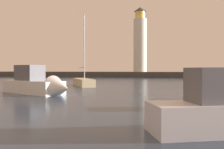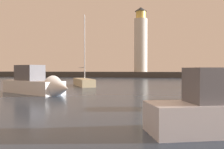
% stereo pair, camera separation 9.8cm
% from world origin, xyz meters
% --- Properties ---
extents(ground_plane, '(220.00, 220.00, 0.00)m').
position_xyz_m(ground_plane, '(0.00, 31.78, 0.00)').
color(ground_plane, '#2D3D51').
extents(breakwater, '(89.44, 5.79, 1.42)m').
position_xyz_m(breakwater, '(0.00, 63.56, 0.71)').
color(breakwater, '#423F3D').
rests_on(breakwater, ground_plane).
extents(lighthouse, '(3.45, 3.45, 16.95)m').
position_xyz_m(lighthouse, '(0.27, 63.56, 9.45)').
color(lighthouse, silver).
rests_on(lighthouse, breakwater).
extents(motorboat_0, '(8.06, 5.50, 2.90)m').
position_xyz_m(motorboat_0, '(-4.84, 17.46, 0.83)').
color(motorboat_0, white).
rests_on(motorboat_0, ground_plane).
extents(sailboat_moored, '(4.68, 6.78, 8.97)m').
position_xyz_m(sailboat_moored, '(-4.17, 28.19, 0.52)').
color(sailboat_moored, beige).
rests_on(sailboat_moored, ground_plane).
extents(mooring_buoy, '(0.74, 0.74, 0.74)m').
position_xyz_m(mooring_buoy, '(8.15, 15.85, 0.37)').
color(mooring_buoy, '#EA5919').
rests_on(mooring_buoy, ground_plane).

